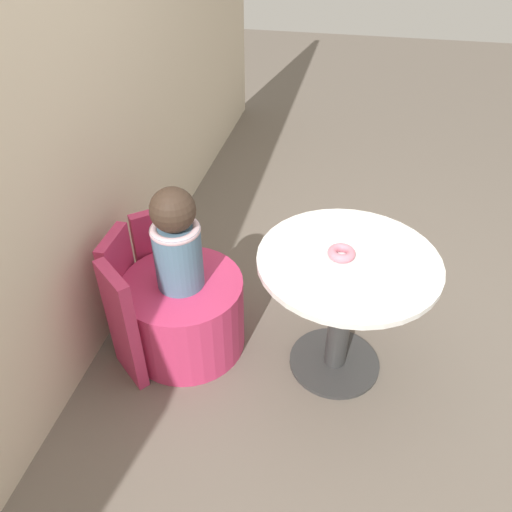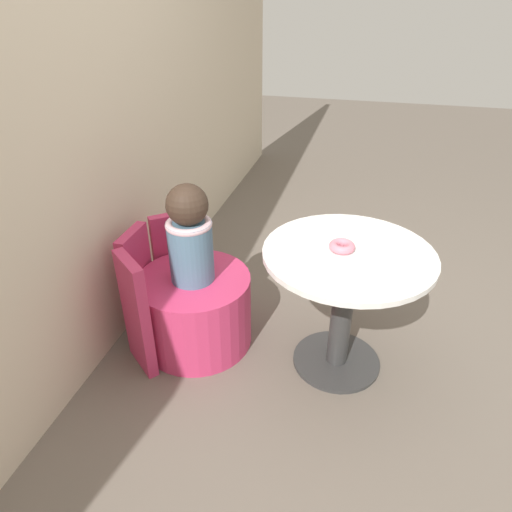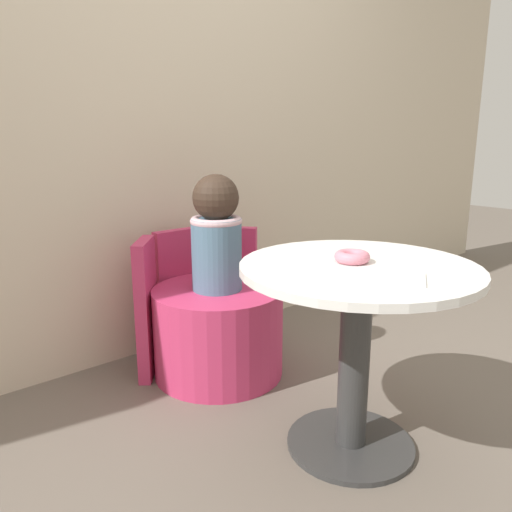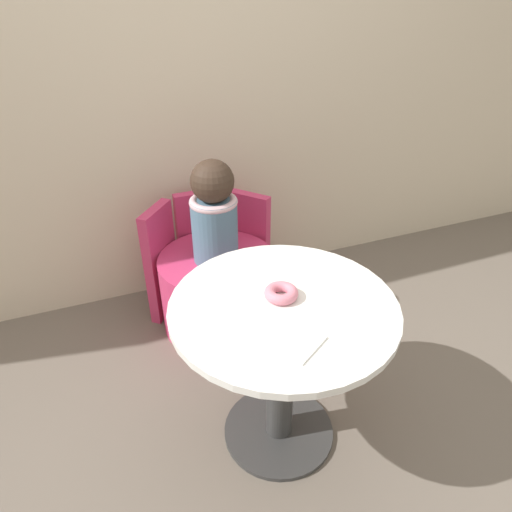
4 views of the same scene
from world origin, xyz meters
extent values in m
plane|color=#665B51|center=(0.00, 0.00, 0.00)|extent=(12.00, 12.00, 0.00)
cube|color=beige|center=(0.00, 1.13, 1.20)|extent=(6.00, 0.06, 2.40)
cylinder|color=#333333|center=(0.02, -0.01, 0.01)|extent=(0.42, 0.42, 0.02)
cylinder|color=#333333|center=(0.02, -0.01, 0.31)|extent=(0.10, 0.10, 0.58)
cylinder|color=white|center=(0.02, -0.01, 0.61)|extent=(0.73, 0.73, 0.02)
cylinder|color=#C63360|center=(0.01, 0.70, 0.19)|extent=(0.55, 0.55, 0.38)
cube|color=#C63360|center=(0.01, 1.00, 0.29)|extent=(0.23, 0.05, 0.59)
cube|color=#C63360|center=(0.24, 0.89, 0.29)|extent=(0.19, 0.21, 0.59)
cube|color=#C63360|center=(-0.22, 0.89, 0.29)|extent=(0.19, 0.21, 0.59)
cylinder|color=slate|center=(0.01, 0.70, 0.53)|extent=(0.21, 0.21, 0.30)
torus|color=beige|center=(0.01, 0.70, 0.67)|extent=(0.21, 0.21, 0.04)
sphere|color=#38281E|center=(0.01, 0.70, 0.76)|extent=(0.19, 0.19, 0.19)
torus|color=pink|center=(0.03, 0.02, 0.64)|extent=(0.11, 0.11, 0.04)
cube|color=white|center=(-0.02, -0.18, 0.63)|extent=(0.19, 0.19, 0.01)
camera|label=1|loc=(-1.56, 0.02, 1.83)|focal=35.00mm
camera|label=2|loc=(-1.67, -0.05, 1.58)|focal=32.00mm
camera|label=3|loc=(-1.17, -0.91, 1.01)|focal=35.00mm
camera|label=4|loc=(-0.47, -1.04, 1.51)|focal=32.00mm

